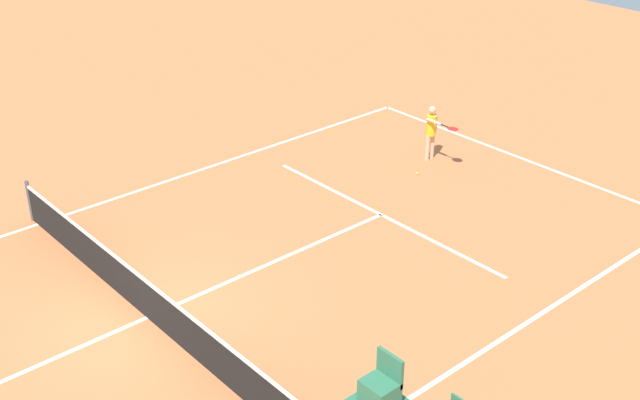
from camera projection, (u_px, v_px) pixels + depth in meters
The scene contains 5 objects.
ground_plane at pixel (148, 317), 16.70m from camera, with size 60.00×60.00×0.00m, color #C66B3D.
court_lines at pixel (148, 317), 16.70m from camera, with size 10.50×24.47×0.01m.
tennis_net at pixel (145, 297), 16.47m from camera, with size 11.10×0.10×1.07m.
player_serving at pixel (432, 129), 23.14m from camera, with size 1.24×0.56×1.62m.
tennis_ball at pixel (417, 173), 22.69m from camera, with size 0.07×0.07×0.07m, color #CCE033.
Camera 1 is at (-12.65, 6.39, 9.79)m, focal length 46.08 mm.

